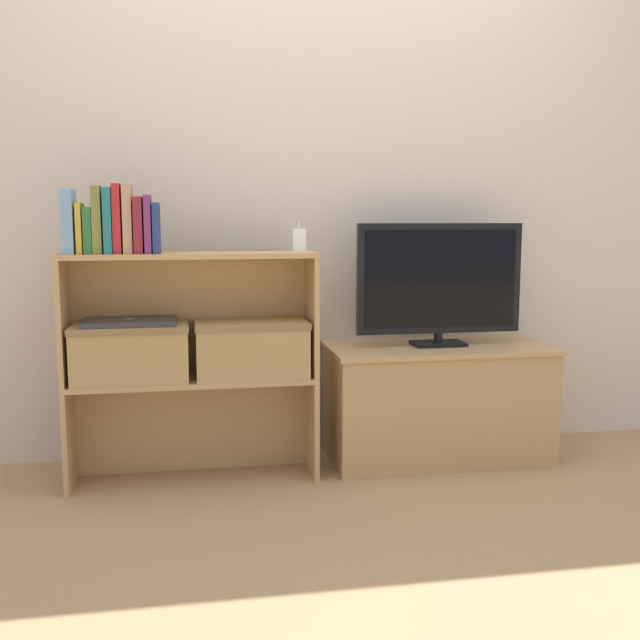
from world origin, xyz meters
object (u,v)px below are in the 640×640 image
Objects in this scene: book_forest at (89,231)px; laptop at (130,322)px; book_skyblue at (69,222)px; tv_stand at (437,401)px; book_tan at (128,219)px; book_navy at (157,228)px; book_teal at (109,221)px; storage_basket_right at (252,346)px; tv at (440,281)px; book_olive at (98,220)px; storage_basket_left at (131,350)px; book_maroon at (139,225)px; baby_monitor at (299,240)px; book_mustard at (80,229)px; book_crimson at (117,219)px.

book_forest is 0.49× the size of laptop.
book_forest is (0.07, 0.00, -0.03)m from book_skyblue.
tv_stand is at bearing 4.58° from book_skyblue.
book_tan is 1.35× the size of book_navy.
book_teal reaches higher than storage_basket_right.
book_tan is at bearing -178.34° from storage_basket_right.
book_olive is (-1.38, -0.12, 0.26)m from tv.
book_maroon is at bearing -15.98° from storage_basket_left.
book_navy is (-1.16, -0.12, 0.75)m from tv_stand.
laptop is (-1.28, -0.10, -0.13)m from tv.
book_teal is at bearing -177.76° from baby_monitor.
book_teal is (-1.34, -0.12, 0.26)m from tv.
book_mustard is at bearing -180.00° from book_navy.
laptop is at bearing 121.55° from book_tan.
book_olive is at bearing 180.00° from book_tan.
book_skyblue is 0.32m from book_navy.
book_navy is (0.14, 0.00, -0.03)m from book_crimson.
book_maroon is at bearing 0.00° from book_mustard.
book_teal is at bearing 180.00° from book_crimson.
book_teal reaches higher than storage_basket_left.
tv_stand is at bearing 5.06° from book_teal.
tv is 1.30m from book_tan.
book_crimson reaches higher than book_forest.
baby_monitor reaches higher than storage_basket_right.
book_forest is 0.67× the size of book_crimson.
storage_basket_right is at bearing -172.60° from tv_stand.
baby_monitor is (0.72, 0.03, -0.08)m from book_teal.
book_skyblue is at bearing -180.00° from book_navy.
baby_monitor is 0.27× the size of storage_basket_left.
book_navy is at bearing 0.00° from book_tan.
book_crimson is 0.58× the size of storage_basket_left.
book_maroon is (0.15, 0.00, -0.02)m from book_olive.
book_teal is 0.70× the size of laptop.
storage_basket_left is at bearing 4.59° from book_mustard.
book_crimson is at bearing 180.00° from book_maroon.
tv_stand is 1.67m from book_skyblue.
book_crimson is at bearing -177.65° from baby_monitor.
book_crimson is at bearing -156.17° from storage_basket_left.
book_skyblue is at bearing 180.00° from book_maroon.
book_olive is at bearing 180.00° from book_teal.
storage_basket_right is at bearing 1.13° from book_skyblue.
book_crimson reaches higher than book_skyblue.
book_olive is (-1.38, -0.12, 0.78)m from tv_stand.
book_olive is (0.03, 0.00, 0.04)m from book_forest.
book_maroon reaches higher than book_forest.
book_crimson is at bearing 180.00° from book_tan.
book_olive is at bearing -172.53° from laptop.
book_maroon is at bearing -174.50° from tv_stand.
book_forest is 0.80m from baby_monitor.
book_skyblue is 0.95× the size of book_olive.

